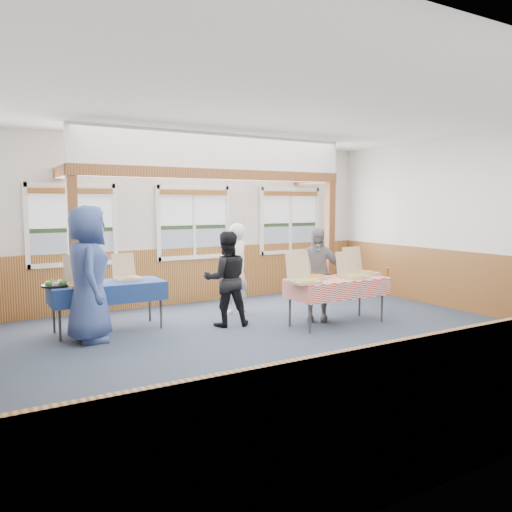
{
  "coord_description": "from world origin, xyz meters",
  "views": [
    {
      "loc": [
        -3.92,
        -5.72,
        1.97
      ],
      "look_at": [
        -0.0,
        1.0,
        1.15
      ],
      "focal_mm": 35.0,
      "sensor_mm": 36.0,
      "label": 1
    }
  ],
  "objects_px": {
    "table_left": "(108,286)",
    "table_right": "(337,282)",
    "woman_white": "(235,269)",
    "woman_black": "(226,279)",
    "person_grey": "(316,274)",
    "man_blue": "(88,274)"
  },
  "relations": [
    {
      "from": "table_right",
      "to": "person_grey",
      "type": "distance_m",
      "value": 0.43
    },
    {
      "from": "table_left",
      "to": "table_right",
      "type": "bearing_deg",
      "value": -46.1
    },
    {
      "from": "table_left",
      "to": "woman_white",
      "type": "bearing_deg",
      "value": -19.9
    },
    {
      "from": "woman_white",
      "to": "woman_black",
      "type": "distance_m",
      "value": 0.94
    },
    {
      "from": "table_left",
      "to": "woman_black",
      "type": "height_order",
      "value": "woman_black"
    },
    {
      "from": "table_right",
      "to": "woman_white",
      "type": "distance_m",
      "value": 1.89
    },
    {
      "from": "table_left",
      "to": "person_grey",
      "type": "bearing_deg",
      "value": -40.7
    },
    {
      "from": "woman_white",
      "to": "person_grey",
      "type": "xyz_separation_m",
      "value": [
        0.94,
        -1.17,
        -0.03
      ]
    },
    {
      "from": "woman_white",
      "to": "person_grey",
      "type": "distance_m",
      "value": 1.5
    },
    {
      "from": "table_right",
      "to": "person_grey",
      "type": "bearing_deg",
      "value": 99.17
    },
    {
      "from": "table_left",
      "to": "person_grey",
      "type": "height_order",
      "value": "person_grey"
    },
    {
      "from": "table_right",
      "to": "woman_white",
      "type": "bearing_deg",
      "value": 116.77
    },
    {
      "from": "table_right",
      "to": "man_blue",
      "type": "bearing_deg",
      "value": 157.92
    },
    {
      "from": "person_grey",
      "to": "table_left",
      "type": "bearing_deg",
      "value": -162.0
    },
    {
      "from": "woman_black",
      "to": "man_blue",
      "type": "xyz_separation_m",
      "value": [
        -2.11,
        0.17,
        0.21
      ]
    },
    {
      "from": "table_left",
      "to": "person_grey",
      "type": "xyz_separation_m",
      "value": [
        3.23,
        -1.06,
        0.09
      ]
    },
    {
      "from": "table_left",
      "to": "table_right",
      "type": "xyz_separation_m",
      "value": [
        3.35,
        -1.46,
        -0.0
      ]
    },
    {
      "from": "table_right",
      "to": "woman_white",
      "type": "relative_size",
      "value": 1.07
    },
    {
      "from": "woman_black",
      "to": "person_grey",
      "type": "height_order",
      "value": "person_grey"
    },
    {
      "from": "man_blue",
      "to": "person_grey",
      "type": "relative_size",
      "value": 1.24
    },
    {
      "from": "woman_white",
      "to": "man_blue",
      "type": "distance_m",
      "value": 2.74
    },
    {
      "from": "woman_black",
      "to": "person_grey",
      "type": "bearing_deg",
      "value": 179.12
    }
  ]
}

